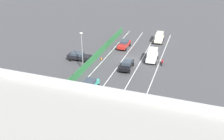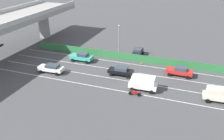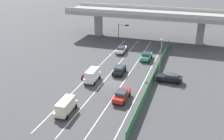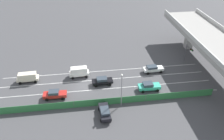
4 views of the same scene
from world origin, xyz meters
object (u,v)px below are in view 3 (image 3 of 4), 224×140
(car_sedan_red, at_px, (122,95))
(parked_sedan_dark, at_px, (170,77))
(car_taxi_teal, at_px, (146,56))
(car_sedan_black, at_px, (119,70))
(street_lamp, at_px, (161,53))
(car_van_white, at_px, (92,75))
(car_van_cream, at_px, (66,106))
(traffic_cone, at_px, (146,82))
(motorcycle, at_px, (83,76))
(car_hatchback_white, at_px, (121,49))
(traffic_light, at_px, (122,29))

(car_sedan_red, relative_size, parked_sedan_dark, 1.00)
(car_taxi_teal, bearing_deg, car_sedan_black, -109.89)
(car_taxi_teal, xyz_separation_m, car_sedan_red, (-0.03, -19.22, -0.03))
(street_lamp, bearing_deg, car_van_white, -145.25)
(car_van_cream, xyz_separation_m, traffic_cone, (9.14, 13.69, -0.94))
(car_sedan_black, relative_size, street_lamp, 0.64)
(car_van_white, height_order, parked_sedan_dark, car_van_white)
(car_van_cream, relative_size, motorcycle, 2.40)
(car_van_cream, xyz_separation_m, car_sedan_black, (3.27, 16.05, -0.30))
(car_hatchback_white, relative_size, car_sedan_black, 1.05)
(traffic_cone, bearing_deg, car_hatchback_white, 122.01)
(car_sedan_black, relative_size, traffic_cone, 8.15)
(motorcycle, bearing_deg, car_taxi_teal, 55.56)
(car_van_cream, xyz_separation_m, car_van_white, (-0.46, 11.21, 0.10))
(parked_sedan_dark, xyz_separation_m, traffic_cone, (-3.99, -1.78, -0.67))
(car_sedan_red, height_order, traffic_light, traffic_light)
(car_hatchback_white, height_order, car_sedan_black, car_hatchback_white)
(car_taxi_teal, distance_m, car_van_cream, 26.32)
(car_van_cream, relative_size, street_lamp, 0.66)
(car_van_white, relative_size, car_sedan_black, 0.99)
(traffic_light, bearing_deg, motorcycle, -90.24)
(car_sedan_black, distance_m, traffic_cone, 6.36)
(car_taxi_teal, distance_m, motorcycle, 16.40)
(car_sedan_red, distance_m, parked_sedan_dark, 11.29)
(traffic_light, bearing_deg, car_hatchback_white, -74.82)
(car_hatchback_white, distance_m, motorcycle, 16.57)
(parked_sedan_dark, bearing_deg, car_taxi_teal, 122.90)
(street_lamp, bearing_deg, car_hatchback_white, 138.66)
(car_hatchback_white, relative_size, traffic_cone, 8.58)
(car_sedan_black, distance_m, traffic_light, 22.39)
(motorcycle, bearing_deg, traffic_light, 89.76)
(car_hatchback_white, bearing_deg, car_sedan_black, -75.12)
(motorcycle, distance_m, traffic_light, 25.77)
(car_sedan_red, distance_m, car_sedan_black, 10.38)
(street_lamp, bearing_deg, car_taxi_teal, 121.46)
(car_van_cream, bearing_deg, car_hatchback_white, 89.98)
(car_van_cream, xyz_separation_m, parked_sedan_dark, (13.13, 15.47, -0.28))
(traffic_light, bearing_deg, car_sedan_black, -74.99)
(car_taxi_teal, relative_size, motorcycle, 2.35)
(traffic_light, bearing_deg, car_van_white, -85.58)
(car_sedan_red, height_order, car_sedan_black, car_sedan_red)
(car_sedan_black, relative_size, traffic_light, 0.94)
(car_taxi_teal, bearing_deg, traffic_light, 127.20)
(car_van_cream, distance_m, car_van_white, 11.22)
(car_sedan_red, height_order, motorcycle, car_sedan_red)
(motorcycle, bearing_deg, car_van_white, -18.88)
(car_sedan_black, height_order, motorcycle, car_sedan_black)
(car_van_white, bearing_deg, motorcycle, 161.12)
(car_hatchback_white, bearing_deg, motorcycle, -99.08)
(car_van_white, xyz_separation_m, parked_sedan_dark, (13.59, 4.26, -0.38))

